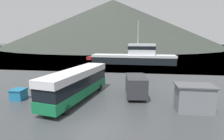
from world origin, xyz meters
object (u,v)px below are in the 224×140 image
object	(u,v)px
storage_bin	(19,94)
dock_kiosk	(194,98)
delivery_van	(136,85)
fishing_boat	(135,56)
small_boat	(94,57)
tour_bus	(77,83)

from	to	relation	value
storage_bin	dock_kiosk	bearing A→B (deg)	-1.98
delivery_van	fishing_boat	size ratio (longest dim) A/B	0.28
delivery_van	small_boat	size ratio (longest dim) A/B	0.80
dock_kiosk	small_boat	distance (m)	45.43
storage_bin	fishing_boat	bearing A→B (deg)	67.16
fishing_boat	dock_kiosk	xyz separation A→B (m)	(5.76, -30.79, -0.70)
fishing_boat	small_boat	xyz separation A→B (m)	(-13.73, 10.25, -1.50)
tour_bus	fishing_boat	distance (m)	29.72
storage_bin	small_boat	world-z (taller)	storage_bin
small_boat	dock_kiosk	bearing A→B (deg)	129.93
tour_bus	fishing_boat	bearing A→B (deg)	88.64
storage_bin	tour_bus	bearing A→B (deg)	9.50
fishing_boat	small_boat	world-z (taller)	fishing_boat
tour_bus	small_boat	xyz separation A→B (m)	(-7.53, 39.31, -1.40)
tour_bus	storage_bin	size ratio (longest dim) A/B	7.62
fishing_boat	storage_bin	bearing A→B (deg)	159.09
fishing_boat	small_boat	distance (m)	17.20
tour_bus	dock_kiosk	distance (m)	12.10
delivery_van	dock_kiosk	distance (m)	6.69
storage_bin	dock_kiosk	world-z (taller)	dock_kiosk
delivery_van	storage_bin	xyz separation A→B (m)	(-13.00, -3.24, -0.70)
fishing_boat	dock_kiosk	size ratio (longest dim) A/B	6.39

